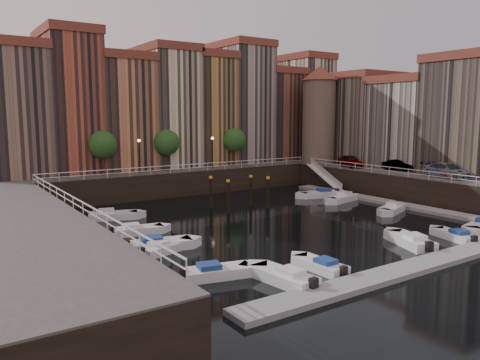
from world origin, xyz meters
TOP-DOWN VIEW (x-y plane):
  - ground at (0.00, 0.00)m, footprint 200.00×200.00m
  - quay_far at (0.00, 26.00)m, footprint 80.00×20.00m
  - quay_right at (28.00, -2.00)m, footprint 20.00×36.00m
  - dock_left at (-16.20, -1.00)m, footprint 2.00×28.00m
  - dock_right at (16.20, -1.00)m, footprint 2.00×28.00m
  - dock_near at (0.00, -17.00)m, footprint 30.00×2.00m
  - mountains at (1.72, 110.00)m, footprint 145.00×100.00m
  - far_terrace at (3.31, 23.50)m, footprint 48.70×10.30m
  - right_terrace at (26.50, 3.80)m, footprint 9.30×24.30m
  - corner_tower at (20.00, 14.50)m, footprint 5.20×5.20m
  - promenade_trees at (-1.33, 18.20)m, footprint 21.20×3.20m
  - street_lamps at (-1.00, 17.20)m, footprint 10.36×0.36m
  - railings at (0.00, 4.88)m, footprint 36.08×34.04m
  - gangway at (17.10, 10.00)m, footprint 2.78×8.32m
  - mooring_pilings at (0.60, 5.80)m, footprint 5.25×4.10m
  - boat_left_0 at (-12.44, -11.12)m, footprint 4.63×2.55m
  - boat_left_1 at (-12.91, -4.35)m, footprint 4.43×2.73m
  - boat_left_2 at (-12.93, -3.54)m, footprint 5.09×2.71m
  - boat_left_3 at (-12.55, 1.74)m, footprint 4.50×2.25m
  - boat_left_4 at (-12.42, 8.52)m, footprint 4.94×3.08m
  - boat_right_1 at (12.75, -4.39)m, footprint 4.67×3.10m
  - boat_right_3 at (12.96, 2.87)m, footprint 5.18×2.84m
  - boat_right_4 at (12.82, 6.33)m, footprint 5.15×2.90m
  - boat_near_0 at (-9.53, -14.21)m, footprint 2.29×4.87m
  - boat_near_1 at (-6.10, -13.70)m, footprint 1.60×4.19m
  - boat_near_2 at (3.66, -13.32)m, footprint 3.29×5.01m
  - boat_near_3 at (8.20, -14.17)m, footprint 2.43×4.26m
  - car_a at (20.03, 8.24)m, footprint 3.20×4.97m
  - car_b at (21.84, 1.93)m, footprint 2.17×4.29m
  - car_c at (20.85, -5.16)m, footprint 2.61×5.69m

SIDE VIEW (x-z plane):
  - ground at x=0.00m, z-range 0.00..0.00m
  - dock_left at x=-16.20m, z-range 0.00..0.35m
  - dock_right at x=16.20m, z-range 0.00..0.35m
  - dock_near at x=0.00m, z-range 0.00..0.35m
  - boat_near_3 at x=8.20m, z-range -0.16..0.80m
  - boat_near_1 at x=-6.10m, z-range -0.16..0.80m
  - boat_left_1 at x=-12.91m, z-range -0.16..0.83m
  - boat_left_3 at x=-12.55m, z-range -0.16..0.84m
  - boat_left_0 at x=-12.44m, z-range -0.17..0.87m
  - boat_right_1 at x=12.75m, z-range -0.17..0.88m
  - boat_near_0 at x=-9.53m, z-range -0.18..0.92m
  - boat_left_4 at x=-12.42m, z-range -0.18..0.93m
  - boat_near_2 at x=3.66m, z-range -0.18..0.95m
  - boat_left_2 at x=-12.93m, z-range -0.19..0.95m
  - boat_right_4 at x=12.82m, z-range -0.19..0.96m
  - boat_right_3 at x=12.96m, z-range -0.19..0.97m
  - quay_far at x=0.00m, z-range 0.00..3.00m
  - quay_right at x=28.00m, z-range 0.00..3.00m
  - mooring_pilings at x=0.60m, z-range -0.24..3.54m
  - gangway at x=17.10m, z-range 0.05..3.78m
  - car_b at x=21.84m, z-range 3.00..4.35m
  - car_a at x=20.03m, z-range 3.00..4.57m
  - railings at x=0.00m, z-range 3.53..4.05m
  - car_c at x=20.85m, z-range 3.00..4.61m
  - street_lamps at x=-1.00m, z-range 3.81..7.99m
  - promenade_trees at x=-1.33m, z-range 3.98..9.18m
  - mountains at x=1.72m, z-range -1.08..16.92m
  - right_terrace at x=26.50m, z-range 2.56..16.56m
  - corner_tower at x=20.00m, z-range 3.29..17.09m
  - far_terrace at x=3.31m, z-range 2.20..19.70m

